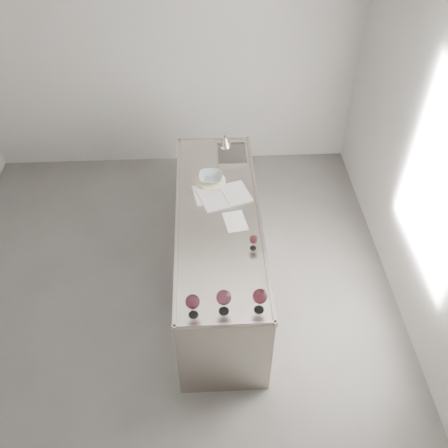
{
  "coord_description": "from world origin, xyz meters",
  "views": [
    {
      "loc": [
        0.39,
        -3.01,
        3.96
      ],
      "look_at": [
        0.54,
        0.1,
        1.02
      ],
      "focal_mm": 40.0,
      "sensor_mm": 36.0,
      "label": 1
    }
  ],
  "objects_px": {
    "wine_glass_middle": "(224,298)",
    "wine_funnel": "(225,142)",
    "notebook": "(225,196)",
    "counter": "(219,251)",
    "wine_glass_left": "(193,302)",
    "wine_glass_small": "(253,240)",
    "wine_glass_right": "(260,297)",
    "ceramic_bowl": "(210,178)"
  },
  "relations": [
    {
      "from": "counter",
      "to": "wine_glass_right",
      "type": "distance_m",
      "value": 1.26
    },
    {
      "from": "wine_funnel",
      "to": "wine_glass_left",
      "type": "bearing_deg",
      "value": -99.12
    },
    {
      "from": "counter",
      "to": "wine_glass_left",
      "type": "bearing_deg",
      "value": -101.91
    },
    {
      "from": "wine_glass_left",
      "to": "notebook",
      "type": "xyz_separation_m",
      "value": [
        0.3,
        1.34,
        -0.14
      ]
    },
    {
      "from": "wine_glass_small",
      "to": "ceramic_bowl",
      "type": "bearing_deg",
      "value": 109.88
    },
    {
      "from": "wine_glass_right",
      "to": "wine_funnel",
      "type": "bearing_deg",
      "value": 93.79
    },
    {
      "from": "wine_glass_small",
      "to": "counter",
      "type": "bearing_deg",
      "value": 123.1
    },
    {
      "from": "wine_funnel",
      "to": "ceramic_bowl",
      "type": "bearing_deg",
      "value": -106.52
    },
    {
      "from": "wine_glass_right",
      "to": "ceramic_bowl",
      "type": "height_order",
      "value": "wine_glass_right"
    },
    {
      "from": "wine_glass_right",
      "to": "wine_funnel",
      "type": "height_order",
      "value": "wine_glass_right"
    },
    {
      "from": "ceramic_bowl",
      "to": "counter",
      "type": "bearing_deg",
      "value": -83.58
    },
    {
      "from": "wine_glass_middle",
      "to": "wine_glass_small",
      "type": "xyz_separation_m",
      "value": [
        0.28,
        0.64,
        -0.06
      ]
    },
    {
      "from": "wine_glass_middle",
      "to": "wine_funnel",
      "type": "relative_size",
      "value": 1.21
    },
    {
      "from": "wine_glass_small",
      "to": "notebook",
      "type": "bearing_deg",
      "value": 106.63
    },
    {
      "from": "notebook",
      "to": "wine_funnel",
      "type": "relative_size",
      "value": 2.92
    },
    {
      "from": "wine_glass_middle",
      "to": "wine_glass_small",
      "type": "bearing_deg",
      "value": 66.52
    },
    {
      "from": "counter",
      "to": "wine_funnel",
      "type": "distance_m",
      "value": 1.21
    },
    {
      "from": "wine_glass_right",
      "to": "notebook",
      "type": "height_order",
      "value": "wine_glass_right"
    },
    {
      "from": "counter",
      "to": "wine_funnel",
      "type": "bearing_deg",
      "value": 83.71
    },
    {
      "from": "wine_glass_middle",
      "to": "ceramic_bowl",
      "type": "bearing_deg",
      "value": 91.97
    },
    {
      "from": "counter",
      "to": "wine_glass_small",
      "type": "height_order",
      "value": "wine_glass_small"
    },
    {
      "from": "notebook",
      "to": "wine_funnel",
      "type": "height_order",
      "value": "wine_funnel"
    },
    {
      "from": "wine_glass_left",
      "to": "wine_funnel",
      "type": "xyz_separation_m",
      "value": [
        0.35,
        2.16,
        -0.09
      ]
    },
    {
      "from": "counter",
      "to": "notebook",
      "type": "xyz_separation_m",
      "value": [
        0.07,
        0.26,
        0.47
      ]
    },
    {
      "from": "wine_glass_middle",
      "to": "wine_funnel",
      "type": "distance_m",
      "value": 2.14
    },
    {
      "from": "wine_glass_small",
      "to": "notebook",
      "type": "relative_size",
      "value": 0.26
    },
    {
      "from": "wine_glass_small",
      "to": "notebook",
      "type": "height_order",
      "value": "wine_glass_small"
    },
    {
      "from": "ceramic_bowl",
      "to": "wine_glass_left",
      "type": "bearing_deg",
      "value": -96.26
    },
    {
      "from": "wine_glass_middle",
      "to": "notebook",
      "type": "distance_m",
      "value": 1.33
    },
    {
      "from": "ceramic_bowl",
      "to": "wine_funnel",
      "type": "height_order",
      "value": "wine_funnel"
    },
    {
      "from": "wine_glass_small",
      "to": "ceramic_bowl",
      "type": "height_order",
      "value": "wine_glass_small"
    },
    {
      "from": "counter",
      "to": "wine_funnel",
      "type": "relative_size",
      "value": 13.23
    },
    {
      "from": "ceramic_bowl",
      "to": "wine_funnel",
      "type": "distance_m",
      "value": 0.61
    },
    {
      "from": "wine_glass_middle",
      "to": "wine_funnel",
      "type": "xyz_separation_m",
      "value": [
        0.12,
        2.14,
        -0.1
      ]
    },
    {
      "from": "wine_glass_small",
      "to": "wine_funnel",
      "type": "relative_size",
      "value": 0.76
    },
    {
      "from": "notebook",
      "to": "wine_funnel",
      "type": "bearing_deg",
      "value": 69.31
    },
    {
      "from": "wine_glass_left",
      "to": "notebook",
      "type": "height_order",
      "value": "wine_glass_left"
    },
    {
      "from": "wine_glass_left",
      "to": "ceramic_bowl",
      "type": "bearing_deg",
      "value": 83.74
    },
    {
      "from": "counter",
      "to": "notebook",
      "type": "height_order",
      "value": "counter"
    },
    {
      "from": "wine_glass_middle",
      "to": "wine_glass_right",
      "type": "relative_size",
      "value": 1.02
    },
    {
      "from": "wine_funnel",
      "to": "notebook",
      "type": "bearing_deg",
      "value": -93.36
    },
    {
      "from": "wine_glass_left",
      "to": "wine_glass_middle",
      "type": "distance_m",
      "value": 0.23
    }
  ]
}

